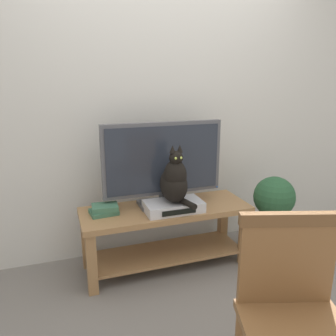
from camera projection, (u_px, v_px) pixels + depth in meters
ground_plane at (207, 311)px, 2.23m from camera, size 12.00×12.00×0.00m
back_wall at (158, 89)px, 2.82m from camera, size 7.00×0.12×2.80m
tv_stand at (166, 226)px, 2.69m from camera, size 1.32×0.47×0.50m
tv at (163, 162)px, 2.61m from camera, size 0.95×0.20×0.66m
media_box at (174, 206)px, 2.56m from camera, size 0.44×0.24×0.08m
cat at (174, 181)px, 2.50m from camera, size 0.20×0.36×0.44m
wooden_chair at (294, 305)px, 1.48m from camera, size 0.58×0.58×0.91m
book_stack at (104, 210)px, 2.52m from camera, size 0.22×0.18×0.07m
potted_plant at (273, 210)px, 2.80m from camera, size 0.34×0.34×0.71m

